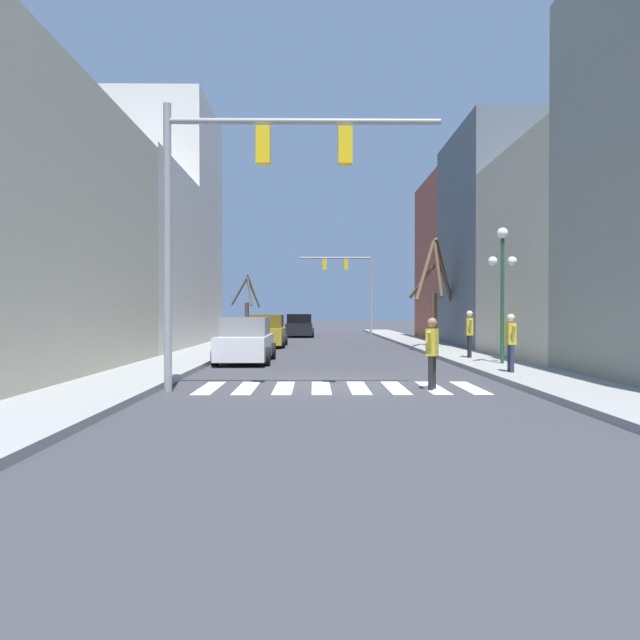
# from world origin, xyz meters

# --- Properties ---
(ground_plane) EXTENTS (240.00, 240.00, 0.00)m
(ground_plane) POSITION_xyz_m (0.00, 0.00, 0.00)
(ground_plane) COLOR #38383D
(sidewalk_left) EXTENTS (2.37, 90.00, 0.15)m
(sidewalk_left) POSITION_xyz_m (-5.40, 0.00, 0.07)
(sidewalk_left) COLOR gray
(sidewalk_left) RESTS_ON ground_plane
(sidewalk_right) EXTENTS (2.37, 90.00, 0.15)m
(sidewalk_right) POSITION_xyz_m (5.40, 0.00, 0.07)
(sidewalk_right) COLOR gray
(sidewalk_right) RESTS_ON ground_plane
(building_row_left) EXTENTS (6.00, 30.97, 13.74)m
(building_row_left) POSITION_xyz_m (-9.59, 11.24, 5.13)
(building_row_left) COLOR #BCB299
(building_row_left) RESTS_ON ground_plane
(building_row_right) EXTENTS (6.00, 34.69, 11.16)m
(building_row_right) POSITION_xyz_m (9.59, 11.38, 5.16)
(building_row_right) COLOR gray
(building_row_right) RESTS_ON ground_plane
(crosswalk_stripes) EXTENTS (6.75, 2.60, 0.01)m
(crosswalk_stripes) POSITION_xyz_m (0.00, -0.73, 0.00)
(crosswalk_stripes) COLOR white
(crosswalk_stripes) RESTS_ON ground_plane
(traffic_signal_near) EXTENTS (6.33, 0.28, 6.58)m
(traffic_signal_near) POSITION_xyz_m (-2.22, -1.47, 4.74)
(traffic_signal_near) COLOR gray
(traffic_signal_near) RESTS_ON ground_plane
(traffic_signal_far) EXTENTS (5.81, 0.28, 6.59)m
(traffic_signal_far) POSITION_xyz_m (2.39, 34.07, 4.72)
(traffic_signal_far) COLOR gray
(traffic_signal_far) RESTS_ON ground_plane
(street_lamp_right_corner) EXTENTS (0.95, 0.36, 4.45)m
(street_lamp_right_corner) POSITION_xyz_m (5.55, 4.60, 3.29)
(street_lamp_right_corner) COLOR #1E4C2D
(street_lamp_right_corner) RESTS_ON sidewalk_right
(car_parked_right_near) EXTENTS (2.01, 4.75, 1.69)m
(car_parked_right_near) POSITION_xyz_m (-3.09, 17.28, 0.79)
(car_parked_right_near) COLOR #A38423
(car_parked_right_near) RESTS_ON ground_plane
(car_at_intersection) EXTENTS (2.19, 4.36, 1.70)m
(car_at_intersection) POSITION_xyz_m (-1.68, 30.49, 0.79)
(car_at_intersection) COLOR black
(car_at_intersection) RESTS_ON ground_plane
(car_driving_away_lane) EXTENTS (1.98, 4.82, 1.65)m
(car_driving_away_lane) POSITION_xyz_m (-3.10, 6.95, 0.77)
(car_driving_away_lane) COLOR silver
(car_driving_away_lane) RESTS_ON ground_plane
(pedestrian_near_right_corner) EXTENTS (0.23, 0.70, 1.63)m
(pedestrian_near_right_corner) POSITION_xyz_m (4.90, 1.66, 1.11)
(pedestrian_near_right_corner) COLOR #282D47
(pedestrian_near_right_corner) RESTS_ON sidewalk_right
(pedestrian_on_right_sidewalk) EXTENTS (0.28, 0.75, 1.74)m
(pedestrian_on_right_sidewalk) POSITION_xyz_m (5.16, 7.31, 1.18)
(pedestrian_on_right_sidewalk) COLOR black
(pedestrian_on_right_sidewalk) RESTS_ON sidewalk_right
(pedestrian_on_left_sidewalk) EXTENTS (0.38, 0.70, 1.70)m
(pedestrian_on_left_sidewalk) POSITION_xyz_m (2.16, -1.10, 1.00)
(pedestrian_on_left_sidewalk) COLOR black
(pedestrian_on_left_sidewalk) RESTS_ON ground_plane
(street_tree_right_far) EXTENTS (1.96, 3.28, 4.33)m
(street_tree_right_far) POSITION_xyz_m (-5.20, 27.38, 2.27)
(street_tree_right_far) COLOR #473828
(street_tree_right_far) RESTS_ON sidewalk_left
(street_tree_left_far) EXTENTS (2.56, 3.57, 5.40)m
(street_tree_left_far) POSITION_xyz_m (5.42, 15.16, 2.76)
(street_tree_left_far) COLOR brown
(street_tree_left_far) RESTS_ON sidewalk_right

